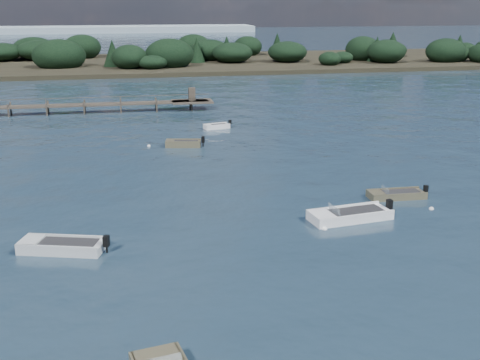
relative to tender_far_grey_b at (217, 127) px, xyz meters
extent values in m
plane|color=#172836|center=(-5.22, 23.83, -0.15)|extent=(400.00, 400.00, 0.00)
cube|color=white|center=(-0.01, 0.00, -0.06)|extent=(2.86, 1.67, 0.63)
cube|color=white|center=(-1.00, -0.24, 0.31)|extent=(0.85, 1.09, 0.13)
cube|color=#242427|center=(0.20, 0.05, 0.24)|extent=(1.97, 1.26, 0.11)
cube|color=white|center=(0.10, -0.47, 0.31)|extent=(2.63, 0.73, 0.13)
cube|color=white|center=(-0.12, 0.47, 0.31)|extent=(2.63, 0.73, 0.13)
cube|color=black|center=(1.48, 0.36, 0.42)|extent=(0.31, 0.35, 0.49)
cylinder|color=black|center=(1.48, 0.36, -0.01)|extent=(0.11, 0.11, 0.49)
cube|color=#686145|center=(8.60, -25.13, -0.06)|extent=(3.94, 1.57, 0.61)
cube|color=#686145|center=(7.11, -25.09, 0.30)|extent=(0.97, 1.35, 0.12)
cube|color=#242427|center=(8.91, -25.14, 0.23)|extent=(2.68, 1.24, 0.10)
cube|color=#686145|center=(8.58, -25.82, 0.30)|extent=(3.91, 0.20, 0.12)
cube|color=#686145|center=(8.61, -24.45, 0.30)|extent=(3.91, 0.20, 0.12)
cube|color=black|center=(10.74, -25.18, 0.40)|extent=(0.25, 0.30, 0.48)
cylinder|color=black|center=(10.74, -25.18, -0.02)|extent=(0.09, 0.09, 0.48)
cube|color=silver|center=(7.74, -25.11, 0.50)|extent=(0.16, 1.07, 0.36)
cube|color=#686145|center=(-4.31, -7.38, -0.04)|extent=(3.40, 1.86, 0.75)
cube|color=#686145|center=(-5.51, -7.16, 0.40)|extent=(0.97, 1.28, 0.15)
cube|color=#242427|center=(-4.06, -7.43, 0.32)|extent=(2.34, 1.42, 0.13)
cube|color=#686145|center=(-4.42, -7.95, 0.40)|extent=(3.19, 0.72, 0.15)
cube|color=#686145|center=(-4.20, -6.81, 0.40)|extent=(3.19, 0.72, 0.15)
cube|color=black|center=(-2.49, -7.72, 0.53)|extent=(0.36, 0.41, 0.59)
cylinder|color=black|center=(-2.49, -7.72, 0.02)|extent=(0.13, 0.13, 0.59)
cube|color=#686145|center=(-8.84, -42.25, 0.42)|extent=(1.91, 1.53, 0.16)
cube|color=silver|center=(-13.27, -30.15, -0.04)|extent=(4.83, 2.96, 0.75)
cube|color=silver|center=(-14.91, -29.66, 0.40)|extent=(1.49, 1.80, 0.15)
cube|color=#242427|center=(-12.92, -30.26, 0.32)|extent=(3.34, 2.21, 0.13)
cube|color=silver|center=(-13.50, -30.92, 0.40)|extent=(4.36, 1.44, 0.15)
cube|color=silver|center=(-13.04, -29.39, 0.40)|extent=(4.36, 1.44, 0.15)
cube|color=black|center=(-10.88, -30.88, 0.53)|extent=(0.39, 0.44, 0.59)
cylinder|color=black|center=(-10.88, -30.88, 0.02)|extent=(0.13, 0.13, 0.59)
cube|color=white|center=(3.90, -28.53, -0.04)|extent=(5.37, 2.64, 0.75)
cube|color=white|center=(1.97, -28.81, 0.40)|extent=(1.47, 1.89, 0.15)
cube|color=#242427|center=(4.31, -28.47, 0.31)|extent=(3.68, 2.03, 0.13)
cube|color=white|center=(4.03, -29.42, 0.40)|extent=(5.11, 0.86, 0.15)
cube|color=white|center=(3.77, -27.64, 0.40)|extent=(5.11, 0.86, 0.15)
cube|color=black|center=(6.68, -28.13, 0.53)|extent=(0.35, 0.40, 0.59)
cylinder|color=black|center=(6.68, -28.13, 0.01)|extent=(0.12, 0.12, 0.59)
cube|color=silver|center=(2.78, -28.69, 0.66)|extent=(0.36, 1.40, 0.45)
sphere|color=white|center=(1.81, -29.88, -0.15)|extent=(0.32, 0.32, 0.32)
sphere|color=white|center=(-14.48, -30.46, -0.15)|extent=(0.32, 0.32, 0.32)
sphere|color=white|center=(9.82, -27.78, -0.15)|extent=(0.32, 0.32, 0.32)
sphere|color=white|center=(-7.45, -6.61, -0.15)|extent=(0.32, 0.32, 0.32)
cube|color=#494035|center=(-1.22, 11.83, 0.85)|extent=(5.00, 3.20, 0.18)
cube|color=#494035|center=(-1.22, 11.83, 1.75)|extent=(0.80, 0.80, 1.60)
cylinder|color=#494035|center=(-22.68, 10.98, 0.25)|extent=(0.20, 0.20, 2.20)
cylinder|color=#494035|center=(-22.68, 12.69, 0.25)|extent=(0.20, 0.20, 2.20)
cylinder|color=#494035|center=(-18.42, 10.98, 0.25)|extent=(0.20, 0.20, 2.20)
cylinder|color=#494035|center=(-18.42, 12.69, 0.25)|extent=(0.20, 0.20, 2.20)
cylinder|color=#494035|center=(-14.15, 10.98, 0.25)|extent=(0.20, 0.20, 2.20)
cylinder|color=#494035|center=(-14.15, 12.69, 0.25)|extent=(0.20, 0.20, 2.20)
cylinder|color=#494035|center=(-9.88, 10.98, 0.25)|extent=(0.20, 0.20, 2.20)
cylinder|color=#494035|center=(-9.88, 12.69, 0.25)|extent=(0.20, 0.20, 2.20)
cylinder|color=#494035|center=(-5.62, 10.98, 0.25)|extent=(0.20, 0.20, 2.20)
cylinder|color=#494035|center=(-5.62, 12.69, 0.25)|extent=(0.20, 0.20, 2.20)
cylinder|color=#494035|center=(-1.35, 10.98, 0.25)|extent=(0.20, 0.20, 2.20)
cylinder|color=#494035|center=(-1.35, 12.69, 0.25)|extent=(0.20, 0.20, 2.20)
cube|color=black|center=(19.78, 63.83, -0.15)|extent=(190.00, 40.00, 1.60)
ellipsoid|color=black|center=(19.78, 63.83, 2.65)|extent=(180.50, 36.00, 4.40)
camera|label=1|loc=(-9.56, -61.69, 13.05)|focal=45.00mm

